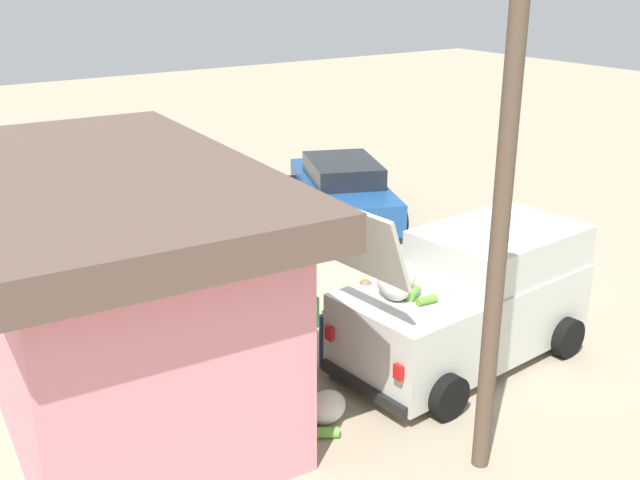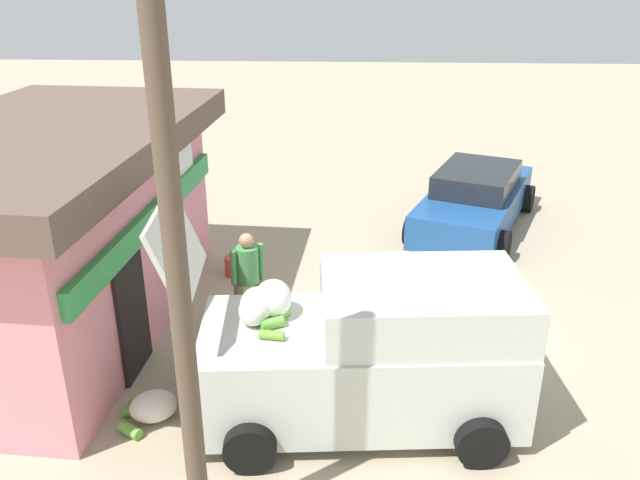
{
  "view_description": "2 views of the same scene",
  "coord_description": "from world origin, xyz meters",
  "px_view_note": "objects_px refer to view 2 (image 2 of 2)",
  "views": [
    {
      "loc": [
        -9.38,
        8.16,
        5.64
      ],
      "look_at": [
        0.42,
        1.56,
        1.3
      ],
      "focal_mm": 42.61,
      "sensor_mm": 36.0,
      "label": 1
    },
    {
      "loc": [
        -8.93,
        0.88,
        5.37
      ],
      "look_at": [
        1.07,
        1.4,
        1.06
      ],
      "focal_mm": 36.23,
      "sensor_mm": 36.0,
      "label": 2
    }
  ],
  "objects_px": {
    "parked_sedan": "(475,199)",
    "paint_bucket": "(232,266)",
    "vendor_standing": "(248,275)",
    "delivery_van": "(370,351)",
    "customer_bending": "(238,325)",
    "storefront_bar": "(55,229)",
    "unloaded_banana_pile": "(151,408)"
  },
  "relations": [
    {
      "from": "delivery_van",
      "to": "customer_bending",
      "type": "xyz_separation_m",
      "value": [
        0.72,
        1.77,
        -0.11
      ]
    },
    {
      "from": "delivery_van",
      "to": "paint_bucket",
      "type": "distance_m",
      "value": 4.69
    },
    {
      "from": "paint_bucket",
      "to": "parked_sedan",
      "type": "bearing_deg",
      "value": -61.32
    },
    {
      "from": "parked_sedan",
      "to": "unloaded_banana_pile",
      "type": "relative_size",
      "value": 6.02
    },
    {
      "from": "unloaded_banana_pile",
      "to": "delivery_van",
      "type": "bearing_deg",
      "value": -84.8
    },
    {
      "from": "storefront_bar",
      "to": "customer_bending",
      "type": "xyz_separation_m",
      "value": [
        -1.24,
        -2.94,
        -0.84
      ]
    },
    {
      "from": "unloaded_banana_pile",
      "to": "vendor_standing",
      "type": "bearing_deg",
      "value": -21.87
    },
    {
      "from": "storefront_bar",
      "to": "parked_sedan",
      "type": "bearing_deg",
      "value": -57.05
    },
    {
      "from": "storefront_bar",
      "to": "customer_bending",
      "type": "distance_m",
      "value": 3.3
    },
    {
      "from": "unloaded_banana_pile",
      "to": "customer_bending",
      "type": "bearing_deg",
      "value": -45.33
    },
    {
      "from": "vendor_standing",
      "to": "paint_bucket",
      "type": "relative_size",
      "value": 4.5
    },
    {
      "from": "customer_bending",
      "to": "parked_sedan",
      "type": "bearing_deg",
      "value": -35.56
    },
    {
      "from": "delivery_van",
      "to": "vendor_standing",
      "type": "bearing_deg",
      "value": 42.06
    },
    {
      "from": "storefront_bar",
      "to": "parked_sedan",
      "type": "relative_size",
      "value": 1.42
    },
    {
      "from": "storefront_bar",
      "to": "delivery_van",
      "type": "distance_m",
      "value": 5.16
    },
    {
      "from": "storefront_bar",
      "to": "paint_bucket",
      "type": "relative_size",
      "value": 18.59
    },
    {
      "from": "vendor_standing",
      "to": "customer_bending",
      "type": "height_order",
      "value": "vendor_standing"
    },
    {
      "from": "customer_bending",
      "to": "unloaded_banana_pile",
      "type": "distance_m",
      "value": 1.53
    },
    {
      "from": "storefront_bar",
      "to": "delivery_van",
      "type": "bearing_deg",
      "value": -112.56
    },
    {
      "from": "delivery_van",
      "to": "unloaded_banana_pile",
      "type": "bearing_deg",
      "value": 95.2
    },
    {
      "from": "storefront_bar",
      "to": "paint_bucket",
      "type": "height_order",
      "value": "storefront_bar"
    },
    {
      "from": "storefront_bar",
      "to": "customer_bending",
      "type": "bearing_deg",
      "value": -112.84
    },
    {
      "from": "storefront_bar",
      "to": "delivery_van",
      "type": "height_order",
      "value": "storefront_bar"
    },
    {
      "from": "vendor_standing",
      "to": "paint_bucket",
      "type": "height_order",
      "value": "vendor_standing"
    },
    {
      "from": "paint_bucket",
      "to": "storefront_bar",
      "type": "bearing_deg",
      "value": 130.9
    },
    {
      "from": "unloaded_banana_pile",
      "to": "paint_bucket",
      "type": "relative_size",
      "value": 2.18
    },
    {
      "from": "unloaded_banana_pile",
      "to": "paint_bucket",
      "type": "bearing_deg",
      "value": -4.11
    },
    {
      "from": "delivery_van",
      "to": "parked_sedan",
      "type": "distance_m",
      "value": 7.02
    },
    {
      "from": "delivery_van",
      "to": "paint_bucket",
      "type": "height_order",
      "value": "delivery_van"
    },
    {
      "from": "vendor_standing",
      "to": "paint_bucket",
      "type": "distance_m",
      "value": 2.12
    },
    {
      "from": "parked_sedan",
      "to": "paint_bucket",
      "type": "bearing_deg",
      "value": 118.68
    },
    {
      "from": "parked_sedan",
      "to": "paint_bucket",
      "type": "height_order",
      "value": "parked_sedan"
    }
  ]
}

